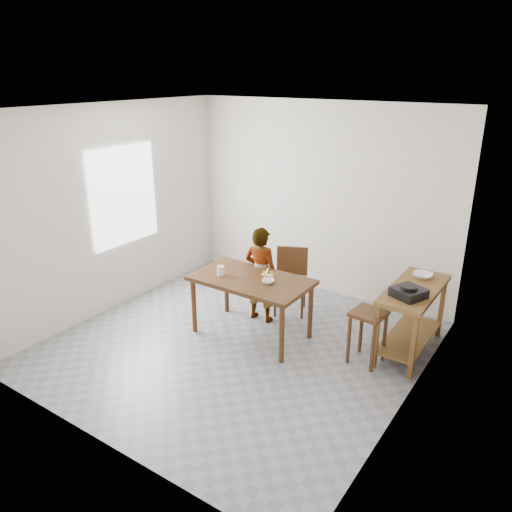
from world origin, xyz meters
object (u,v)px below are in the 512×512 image
Objects in this scene: prep_counter at (411,320)px; dining_chair at (290,282)px; dining_table at (251,307)px; stool at (367,337)px; child at (261,275)px.

prep_counter is 1.40× the size of dining_chair.
dining_table reaches higher than stool.
child reaches higher than dining_chair.
stool is at bearing -123.27° from prep_counter.
dining_table is 1.17× the size of prep_counter.
dining_chair is (-1.65, 0.11, 0.03)m from prep_counter.
child is at bearing 172.78° from stool.
child reaches higher than stool.
stool is (1.40, 0.21, -0.07)m from dining_table.
child is (-0.13, 0.40, 0.25)m from dining_table.
stool is (1.33, -0.59, -0.12)m from dining_chair.
prep_counter is 0.59m from stool.
dining_chair reaches higher than stool.
dining_chair is (0.07, 0.81, 0.05)m from dining_table.
dining_table is at bearing -119.43° from dining_chair.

